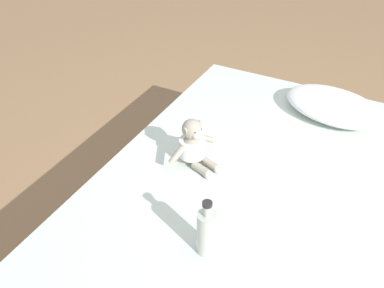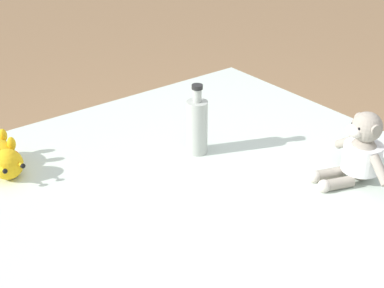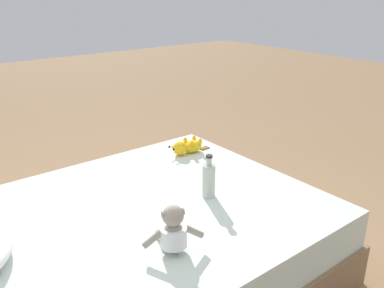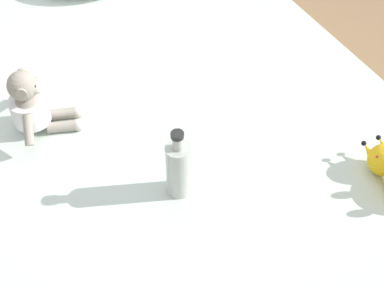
{
  "view_description": "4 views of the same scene",
  "coord_description": "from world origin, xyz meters",
  "px_view_note": "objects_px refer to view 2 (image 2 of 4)",
  "views": [
    {
      "loc": [
        0.35,
        -1.44,
        1.79
      ],
      "look_at": [
        -0.41,
        0.02,
        0.58
      ],
      "focal_mm": 40.51,
      "sensor_mm": 36.0,
      "label": 1
    },
    {
      "loc": [
        0.96,
        0.91,
        1.43
      ],
      "look_at": [
        -0.06,
        -0.41,
        0.54
      ],
      "focal_mm": 52.75,
      "sensor_mm": 36.0,
      "label": 2
    },
    {
      "loc": [
        -1.68,
        0.91,
        1.59
      ],
      "look_at": [
        0.47,
        -0.78,
        0.54
      ],
      "focal_mm": 38.49,
      "sensor_mm": 36.0,
      "label": 3
    },
    {
      "loc": [
        -0.57,
        -1.36,
        1.85
      ],
      "look_at": [
        -0.03,
        -0.37,
        0.57
      ],
      "focal_mm": 52.67,
      "sensor_mm": 36.0,
      "label": 4
    }
  ],
  "objects_px": {
    "bed": "(258,288)",
    "plush_monkey": "(360,153)",
    "plush_yellow_creature": "(2,157)",
    "glass_bottle": "(197,125)"
  },
  "relations": [
    {
      "from": "plush_yellow_creature",
      "to": "glass_bottle",
      "type": "distance_m",
      "value": 0.65
    },
    {
      "from": "bed",
      "to": "plush_yellow_creature",
      "type": "relative_size",
      "value": 6.36
    },
    {
      "from": "bed",
      "to": "plush_monkey",
      "type": "relative_size",
      "value": 7.44
    },
    {
      "from": "plush_monkey",
      "to": "glass_bottle",
      "type": "height_order",
      "value": "glass_bottle"
    },
    {
      "from": "bed",
      "to": "plush_monkey",
      "type": "xyz_separation_m",
      "value": [
        -0.4,
        0.01,
        0.34
      ]
    },
    {
      "from": "glass_bottle",
      "to": "plush_yellow_creature",
      "type": "bearing_deg",
      "value": -26.66
    },
    {
      "from": "plush_monkey",
      "to": "plush_yellow_creature",
      "type": "height_order",
      "value": "plush_monkey"
    },
    {
      "from": "bed",
      "to": "glass_bottle",
      "type": "distance_m",
      "value": 0.57
    },
    {
      "from": "plush_yellow_creature",
      "to": "bed",
      "type": "bearing_deg",
      "value": 122.59
    },
    {
      "from": "plush_monkey",
      "to": "glass_bottle",
      "type": "xyz_separation_m",
      "value": [
        0.29,
        -0.46,
        0.01
      ]
    }
  ]
}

